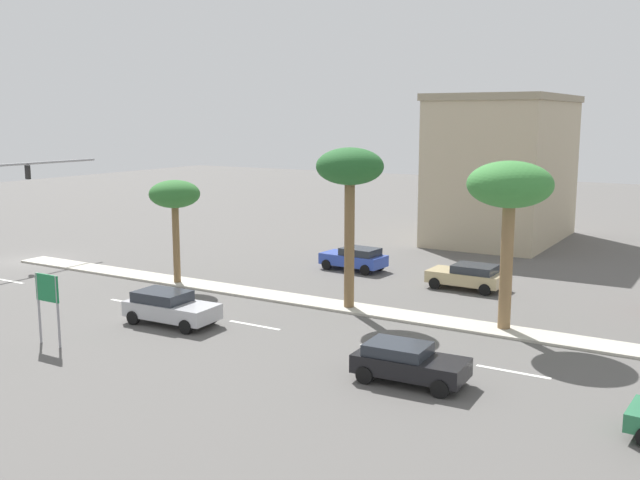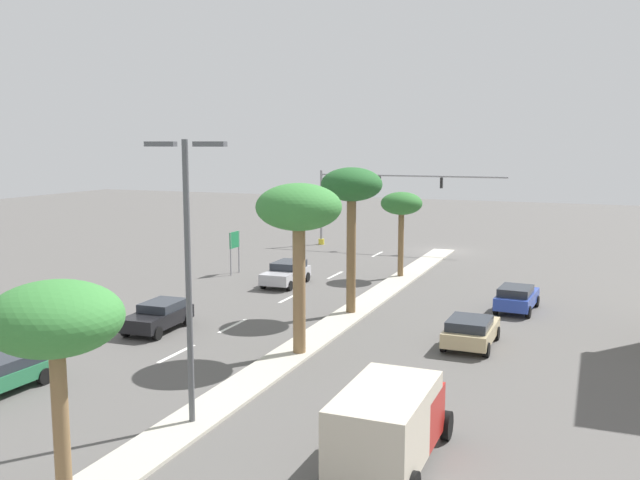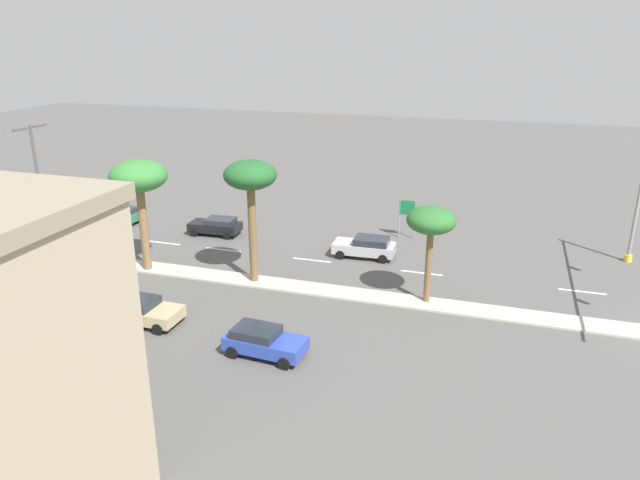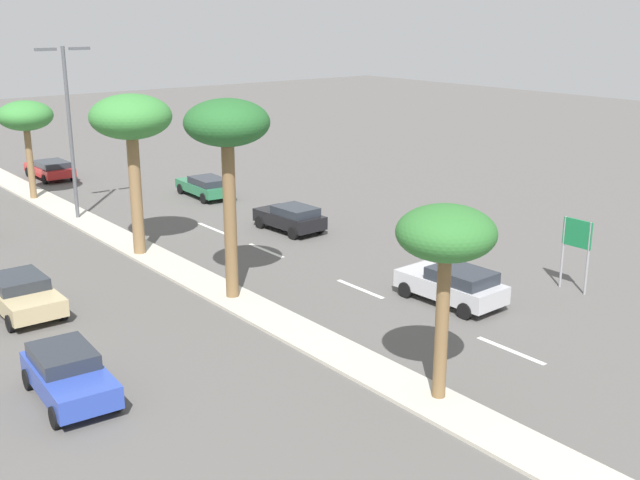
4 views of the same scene
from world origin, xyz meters
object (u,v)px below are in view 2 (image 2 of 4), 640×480
Objects in this scene: palm_tree_left at (299,212)px; sedan_blue_mid at (517,297)px; sedan_black_left at (159,315)px; sedan_silver_right at (286,273)px; box_truck at (390,422)px; palm_tree_trailing at (55,322)px; street_lamp_far at (188,258)px; sedan_tan_center at (471,330)px; directional_road_sign at (235,244)px; traffic_signal_gantry at (365,197)px; palm_tree_far at (352,190)px; palm_tree_rear at (401,205)px.

palm_tree_left reaches higher than sedan_blue_mid.
palm_tree_left reaches higher than sedan_black_left.
box_truck is (-13.49, 22.10, 0.56)m from sedan_silver_right.
palm_tree_trailing is 1.44× the size of sedan_black_left.
street_lamp_far is 2.26× the size of sedan_black_left.
palm_tree_left is at bearing 31.21° from sedan_tan_center.
sedan_tan_center is at bearing -148.79° from palm_tree_left.
sedan_blue_mid is at bearing 173.59° from sedan_silver_right.
directional_road_sign is 0.55× the size of box_truck.
sedan_black_left is (7.82, -9.25, -4.80)m from street_lamp_far.
palm_tree_trailing is at bearing 117.81° from sedan_black_left.
palm_tree_far is at bearing 106.65° from traffic_signal_gantry.
palm_tree_rear is 0.63× the size of street_lamp_far.
sedan_silver_right is at bearing 39.73° from palm_tree_rear.
sedan_black_left is (8.05, -1.03, -5.55)m from palm_tree_left.
palm_tree_trailing is at bearing 70.23° from sedan_tan_center.
palm_tree_left is 1.35× the size of box_truck.
palm_tree_left is 1.79× the size of sedan_blue_mid.
sedan_tan_center is (-14.09, 27.07, -3.70)m from traffic_signal_gantry.
traffic_signal_gantry is 2.84× the size of palm_tree_trailing.
street_lamp_far is at bearing 116.03° from directional_road_sign.
traffic_signal_gantry reaches higher than sedan_silver_right.
palm_tree_far is (-0.27, 10.97, 1.76)m from palm_tree_rear.
palm_tree_left is 1.80× the size of sedan_tan_center.
traffic_signal_gantry is at bearing -80.72° from palm_tree_trailing.
sedan_silver_right is at bearing -62.98° from palm_tree_left.
street_lamp_far is 8.07m from box_truck.
box_truck is at bearing 86.44° from sedan_blue_mid.
directional_road_sign reaches higher than sedan_tan_center.
traffic_signal_gantry is at bearing -70.64° from box_truck.
palm_tree_rear is 26.86m from street_lamp_far.
palm_tree_rear is 1.31× the size of sedan_silver_right.
palm_tree_trailing is 0.64× the size of street_lamp_far.
sedan_silver_right is 25.90m from box_truck.
street_lamp_far is at bearing -86.99° from palm_tree_trailing.
sedan_black_left is (8.14, -15.44, -4.27)m from palm_tree_trailing.
palm_tree_far is at bearing 138.47° from sedan_silver_right.
palm_tree_trailing is 20.10m from sedan_tan_center.
sedan_blue_mid is at bearing -123.87° from palm_tree_left.
palm_tree_rear is 0.78× the size of palm_tree_left.
sedan_tan_center is at bearing 117.49° from traffic_signal_gantry.
directional_road_sign reaches higher than sedan_silver_right.
street_lamp_far is at bearing -3.67° from box_truck.
sedan_blue_mid reaches higher than sedan_tan_center.
sedan_blue_mid is 20.49m from box_truck.
palm_tree_trailing is at bearing 99.28° from traffic_signal_gantry.
palm_tree_far reaches higher than sedan_silver_right.
traffic_signal_gantry is 2.26× the size of palm_tree_left.
palm_tree_trailing is 1.07× the size of box_truck.
palm_tree_trailing is at bearing 111.72° from directional_road_sign.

